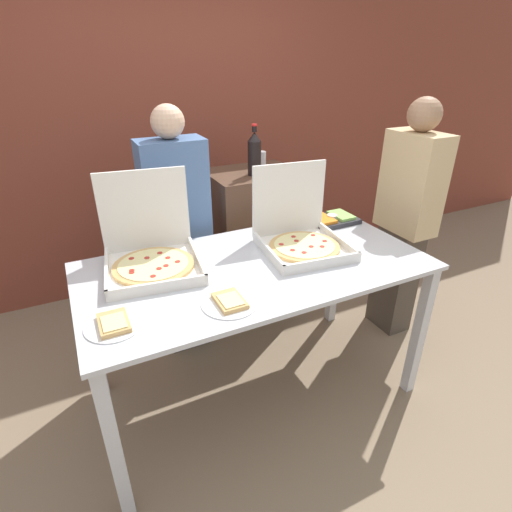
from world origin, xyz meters
The scene contains 13 objects.
ground_plane centered at (0.00, 0.00, 0.00)m, with size 16.00×16.00×0.00m, color #847056.
brick_wall_behind centered at (0.00, 1.70, 1.40)m, with size 10.00×0.06×2.80m.
buffet_table centered at (0.00, 0.00, 0.79)m, with size 1.84×0.94×0.91m.
pizza_box_far_right centered at (-0.50, 0.23, 0.99)m, with size 0.54×0.55×0.47m.
pizza_box_near_right centered at (0.32, 0.08, 0.99)m, with size 0.51×0.52×0.45m.
paper_plate_front_left centered at (-0.27, -0.29, 0.92)m, with size 0.26×0.26×0.03m.
paper_plate_front_center centered at (-0.77, -0.23, 0.92)m, with size 0.24×0.24×0.03m.
veggie_tray centered at (0.71, 0.31, 0.93)m, with size 0.33×0.23×0.05m.
sideboard_podium centered at (0.41, 0.88, 0.57)m, with size 0.65×0.52×1.15m.
soda_bottle centered at (0.38, 0.79, 1.30)m, with size 0.09×0.09×0.34m.
soda_can_silver centered at (0.51, 0.93, 1.21)m, with size 0.07×0.07×0.12m.
person_guest_cap centered at (-0.24, 0.66, 0.87)m, with size 0.40×0.22×1.66m.
person_guest_plaid centered at (1.24, 0.17, 0.88)m, with size 0.22×0.40×1.68m.
Camera 1 is at (-0.83, -1.69, 1.92)m, focal length 28.00 mm.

